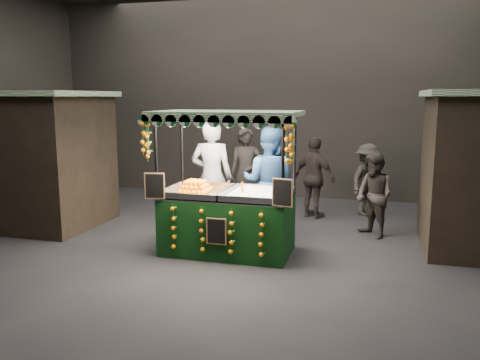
# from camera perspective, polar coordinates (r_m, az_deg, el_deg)

# --- Properties ---
(ground) EXTENTS (12.00, 12.00, 0.00)m
(ground) POSITION_cam_1_polar(r_m,az_deg,el_deg) (7.77, -1.44, -9.01)
(ground) COLOR black
(ground) RESTS_ON ground
(market_hall) EXTENTS (12.10, 10.10, 5.05)m
(market_hall) POSITION_cam_1_polar(r_m,az_deg,el_deg) (7.42, -1.55, 16.59)
(market_hall) COLOR black
(market_hall) RESTS_ON ground
(neighbour_stall_left) EXTENTS (3.00, 2.20, 2.60)m
(neighbour_stall_left) POSITION_cam_1_polar(r_m,az_deg,el_deg) (10.43, -23.58, 2.37)
(neighbour_stall_left) COLOR black
(neighbour_stall_left) RESTS_ON ground
(juice_stall) EXTENTS (2.35, 1.38, 2.28)m
(juice_stall) POSITION_cam_1_polar(r_m,az_deg,el_deg) (7.80, -1.47, -3.54)
(juice_stall) COLOR black
(juice_stall) RESTS_ON ground
(vendor_grey) EXTENTS (0.81, 0.58, 2.08)m
(vendor_grey) POSITION_cam_1_polar(r_m,az_deg,el_deg) (8.94, -3.32, 0.34)
(vendor_grey) COLOR gray
(vendor_grey) RESTS_ON ground
(vendor_blue) EXTENTS (1.00, 0.80, 1.99)m
(vendor_blue) POSITION_cam_1_polar(r_m,az_deg,el_deg) (8.68, 3.36, -0.25)
(vendor_blue) COLOR navy
(vendor_blue) RESTS_ON ground
(shopper_0) EXTENTS (0.77, 0.60, 1.87)m
(shopper_0) POSITION_cam_1_polar(r_m,az_deg,el_deg) (10.01, 0.71, 0.74)
(shopper_0) COLOR black
(shopper_0) RESTS_ON ground
(shopper_1) EXTENTS (0.91, 0.93, 1.51)m
(shopper_1) POSITION_cam_1_polar(r_m,az_deg,el_deg) (9.01, 15.43, -1.76)
(shopper_1) COLOR #2C2724
(shopper_1) RESTS_ON ground
(shopper_2) EXTENTS (1.06, 0.87, 1.69)m
(shopper_2) POSITION_cam_1_polar(r_m,az_deg,el_deg) (10.20, 8.69, 0.29)
(shopper_2) COLOR #2C2524
(shopper_2) RESTS_ON ground
(shopper_3) EXTENTS (0.99, 1.14, 1.53)m
(shopper_3) POSITION_cam_1_polar(r_m,az_deg,el_deg) (10.66, 14.64, 0.04)
(shopper_3) COLOR black
(shopper_3) RESTS_ON ground
(shopper_4) EXTENTS (0.90, 0.68, 1.66)m
(shopper_4) POSITION_cam_1_polar(r_m,az_deg,el_deg) (12.22, -17.71, 1.40)
(shopper_4) COLOR black
(shopper_4) RESTS_ON ground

